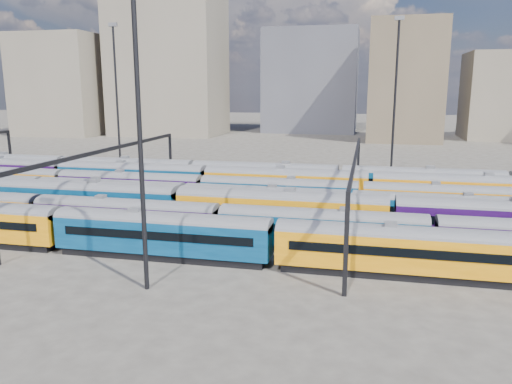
% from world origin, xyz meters
% --- Properties ---
extents(ground, '(500.00, 500.00, 0.00)m').
position_xyz_m(ground, '(0.00, 0.00, 0.00)').
color(ground, '#3C3833').
rests_on(ground, ground).
extents(rake_0, '(102.88, 3.01, 5.07)m').
position_xyz_m(rake_0, '(14.06, -15.00, 2.66)').
color(rake_0, black).
rests_on(rake_0, ground).
extents(rake_1, '(139.34, 2.91, 4.90)m').
position_xyz_m(rake_1, '(-12.72, -10.00, 2.57)').
color(rake_1, black).
rests_on(rake_1, ground).
extents(rake_2, '(136.12, 3.32, 5.60)m').
position_xyz_m(rake_2, '(-8.87, -5.00, 2.94)').
color(rake_2, black).
rests_on(rake_2, ground).
extents(rake_3, '(117.24, 2.86, 4.81)m').
position_xyz_m(rake_3, '(9.55, 0.00, 2.52)').
color(rake_3, black).
rests_on(rake_3, ground).
extents(rake_4, '(121.17, 2.96, 4.97)m').
position_xyz_m(rake_4, '(10.70, 5.00, 2.61)').
color(rake_4, black).
rests_on(rake_4, ground).
extents(rake_5, '(134.51, 3.28, 5.53)m').
position_xyz_m(rake_5, '(11.84, 10.00, 2.91)').
color(rake_5, black).
rests_on(rake_5, ground).
extents(rake_6, '(153.44, 3.20, 5.41)m').
position_xyz_m(rake_6, '(-3.35, 15.00, 2.84)').
color(rake_6, black).
rests_on(rake_6, ground).
extents(gantry_1, '(0.35, 40.35, 8.03)m').
position_xyz_m(gantry_1, '(-20.00, 0.00, 6.79)').
color(gantry_1, black).
rests_on(gantry_1, ground).
extents(gantry_2, '(0.35, 40.35, 8.03)m').
position_xyz_m(gantry_2, '(10.00, 0.00, 6.79)').
color(gantry_2, black).
rests_on(gantry_2, ground).
extents(mast_1, '(1.40, 0.50, 25.60)m').
position_xyz_m(mast_1, '(-30.00, 22.00, 13.97)').
color(mast_1, black).
rests_on(mast_1, ground).
extents(mast_2, '(1.40, 0.50, 25.60)m').
position_xyz_m(mast_2, '(-5.00, -22.00, 13.97)').
color(mast_2, black).
rests_on(mast_2, ground).
extents(mast_3, '(1.40, 0.50, 25.60)m').
position_xyz_m(mast_3, '(15.00, 24.00, 13.97)').
color(mast_3, black).
rests_on(mast_3, ground).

